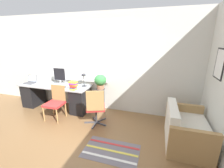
{
  "coord_description": "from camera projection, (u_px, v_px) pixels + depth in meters",
  "views": [
    {
      "loc": [
        1.98,
        -3.15,
        2.01
      ],
      "look_at": [
        0.96,
        0.17,
        0.96
      ],
      "focal_mm": 24.0,
      "sensor_mm": 36.0,
      "label": 1
    }
  ],
  "objects": [
    {
      "name": "monitor",
      "position": [
        60.0,
        76.0,
        4.37
      ],
      "size": [
        0.39,
        0.19,
        0.49
      ],
      "color": "silver",
      "rests_on": "desk"
    },
    {
      "name": "laptop",
      "position": [
        31.0,
        81.0,
        4.56
      ],
      "size": [
        0.31,
        0.26,
        0.22
      ],
      "color": "#4C4C51",
      "rests_on": "desk"
    },
    {
      "name": "potted_plant",
      "position": [
        100.0,
        81.0,
        3.99
      ],
      "size": [
        0.32,
        0.32,
        0.39
      ],
      "color": "#9E6B4C",
      "rests_on": "plant_stand"
    },
    {
      "name": "keyboard",
      "position": [
        56.0,
        86.0,
        4.23
      ],
      "size": [
        0.44,
        0.12,
        0.02
      ],
      "color": "silver",
      "rests_on": "desk"
    },
    {
      "name": "floor_rug_striped",
      "position": [
        111.0,
        151.0,
        2.8
      ],
      "size": [
        1.03,
        0.64,
        0.01
      ],
      "color": "slate",
      "rests_on": "ground_plane"
    },
    {
      "name": "desk",
      "position": [
        56.0,
        96.0,
        4.46
      ],
      "size": [
        2.12,
        0.68,
        0.72
      ],
      "color": "#9EA3A8",
      "rests_on": "ground_plane"
    },
    {
      "name": "book_stack",
      "position": [
        73.0,
        85.0,
        3.92
      ],
      "size": [
        0.23,
        0.16,
        0.22
      ],
      "color": "yellow",
      "rests_on": "desk"
    },
    {
      "name": "mouse",
      "position": [
        65.0,
        87.0,
        4.14
      ],
      "size": [
        0.04,
        0.07,
        0.03
      ],
      "color": "black",
      "rests_on": "desk"
    },
    {
      "name": "office_chair_swivel",
      "position": [
        96.0,
        107.0,
        3.53
      ],
      "size": [
        0.56,
        0.56,
        0.92
      ],
      "rotation": [
        0.0,
        0.0,
        3.51
      ],
      "color": "#47474C",
      "rests_on": "ground_plane"
    },
    {
      "name": "desk_chair_wooden",
      "position": [
        56.0,
        102.0,
        3.88
      ],
      "size": [
        0.45,
        0.46,
        0.85
      ],
      "rotation": [
        0.0,
        0.0,
        0.03
      ],
      "color": "#B2844C",
      "rests_on": "ground_plane"
    },
    {
      "name": "plant_stand",
      "position": [
        101.0,
        92.0,
        4.09
      ],
      "size": [
        0.24,
        0.24,
        0.71
      ],
      "color": "#333338",
      "rests_on": "ground_plane"
    },
    {
      "name": "wall_right_with_picture",
      "position": [
        220.0,
        76.0,
        2.75
      ],
      "size": [
        0.08,
        9.0,
        2.7
      ],
      "color": "silver",
      "rests_on": "ground_plane"
    },
    {
      "name": "desk_lamp",
      "position": [
        84.0,
        77.0,
        4.16
      ],
      "size": [
        0.14,
        0.14,
        0.37
      ],
      "color": "#2D2D33",
      "rests_on": "desk"
    },
    {
      "name": "ground_plane",
      "position": [
        76.0,
        117.0,
        4.02
      ],
      "size": [
        14.0,
        14.0,
        0.0
      ],
      "primitive_type": "plane",
      "color": "brown"
    },
    {
      "name": "wall_back_with_window",
      "position": [
        86.0,
        63.0,
        4.33
      ],
      "size": [
        9.0,
        0.12,
        2.7
      ],
      "color": "silver",
      "rests_on": "ground_plane"
    },
    {
      "name": "couch_loveseat",
      "position": [
        185.0,
        131.0,
        2.94
      ],
      "size": [
        0.75,
        1.13,
        0.77
      ],
      "rotation": [
        0.0,
        0.0,
        1.57
      ],
      "color": "white",
      "rests_on": "ground_plane"
    }
  ]
}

